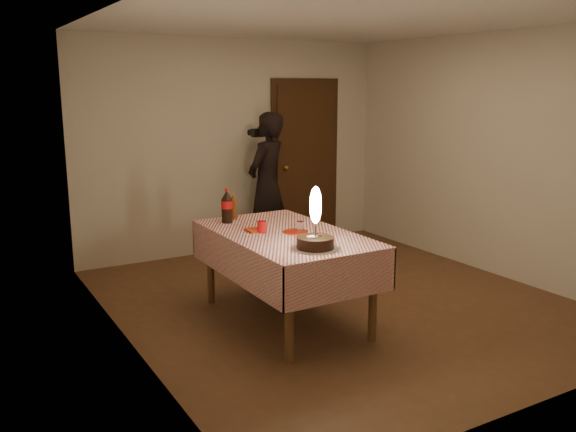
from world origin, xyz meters
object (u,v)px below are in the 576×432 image
object	(u,v)px
clear_cup	(300,226)
cola_bottle	(227,206)
birthday_cake	(315,234)
photographer	(267,184)
red_cup	(262,227)
dining_table	(285,244)
amber_bottle_left	(233,207)
red_plate	(295,232)

from	to	relation	value
clear_cup	cola_bottle	xyz separation A→B (m)	(-0.40, 0.64, 0.11)
cola_bottle	birthday_cake	bearing A→B (deg)	-80.10
photographer	birthday_cake	bearing A→B (deg)	-110.43
red_cup	cola_bottle	xyz separation A→B (m)	(-0.10, 0.50, 0.10)
dining_table	birthday_cake	xyz separation A→B (m)	(-0.06, -0.58, 0.22)
clear_cup	amber_bottle_left	world-z (taller)	amber_bottle_left
red_cup	amber_bottle_left	bearing A→B (deg)	88.39
red_plate	cola_bottle	world-z (taller)	cola_bottle
birthday_cake	photographer	distance (m)	2.76
red_plate	cola_bottle	size ratio (longest dim) A/B	0.69
dining_table	amber_bottle_left	xyz separation A→B (m)	(-0.15, 0.71, 0.22)
red_plate	clear_cup	world-z (taller)	clear_cup
dining_table	red_cup	world-z (taller)	red_cup
red_plate	red_cup	distance (m)	0.29
red_cup	red_plate	bearing A→B (deg)	-28.22
dining_table	photographer	world-z (taller)	photographer
red_plate	clear_cup	xyz separation A→B (m)	(0.05, 0.01, 0.04)
red_plate	photographer	distance (m)	2.20
clear_cup	cola_bottle	size ratio (longest dim) A/B	0.28
red_plate	birthday_cake	bearing A→B (deg)	-104.90
birthday_cake	red_cup	world-z (taller)	birthday_cake
photographer	clear_cup	bearing A→B (deg)	-110.60
dining_table	photographer	xyz separation A→B (m)	(0.90, 2.01, 0.18)
birthday_cake	dining_table	bearing A→B (deg)	83.95
red_cup	photographer	world-z (taller)	photographer
cola_bottle	photographer	bearing A→B (deg)	50.17
red_plate	cola_bottle	xyz separation A→B (m)	(-0.35, 0.64, 0.15)
red_plate	red_cup	xyz separation A→B (m)	(-0.25, 0.14, 0.05)
dining_table	birthday_cake	bearing A→B (deg)	-96.05
birthday_cake	amber_bottle_left	xyz separation A→B (m)	(-0.09, 1.28, 0.01)
cola_bottle	red_cup	bearing A→B (deg)	-79.18
cola_bottle	dining_table	bearing A→B (deg)	-66.25
birthday_cake	clear_cup	size ratio (longest dim) A/B	5.43
dining_table	red_cup	size ratio (longest dim) A/B	17.20
clear_cup	cola_bottle	world-z (taller)	cola_bottle
red_plate	cola_bottle	bearing A→B (deg)	118.69
clear_cup	birthday_cake	bearing A→B (deg)	-109.80
red_cup	photographer	distance (m)	2.19
red_plate	cola_bottle	distance (m)	0.75
red_cup	cola_bottle	bearing A→B (deg)	100.82
amber_bottle_left	photographer	xyz separation A→B (m)	(1.06, 1.30, -0.05)
amber_bottle_left	photographer	bearing A→B (deg)	50.95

